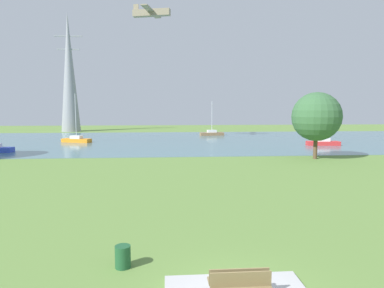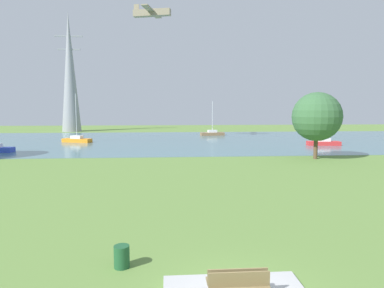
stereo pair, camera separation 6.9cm
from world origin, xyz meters
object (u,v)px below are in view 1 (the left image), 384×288
at_px(bench_facing_water, 238,283).
at_px(sailboat_brown, 212,133).
at_px(electricity_pylon, 69,72).
at_px(light_aircraft, 151,13).
at_px(sailboat_red, 323,142).
at_px(tree_mid_shore, 316,117).
at_px(sailboat_orange, 76,140).
at_px(litter_bin, 123,257).

height_order(bench_facing_water, sailboat_brown, sailboat_brown).
height_order(electricity_pylon, light_aircraft, electricity_pylon).
relative_size(bench_facing_water, sailboat_red, 0.25).
xyz_separation_m(sailboat_red, light_aircraft, (-25.93, 10.62, 21.17)).
xyz_separation_m(tree_mid_shore, electricity_pylon, (-38.94, 47.08, 9.15)).
distance_m(sailboat_red, light_aircraft, 35.11).
bearing_deg(sailboat_orange, bench_facing_water, -70.81).
distance_m(sailboat_red, electricity_pylon, 58.69).
bearing_deg(tree_mid_shore, light_aircraft, 128.41).
height_order(litter_bin, tree_mid_shore, tree_mid_shore).
xyz_separation_m(bench_facing_water, electricity_pylon, (-24.47, 74.44, 13.35)).
distance_m(sailboat_brown, tree_mid_shore, 33.79).
height_order(sailboat_red, electricity_pylon, electricity_pylon).
relative_size(litter_bin, sailboat_brown, 0.11).
xyz_separation_m(sailboat_orange, light_aircraft, (12.28, 3.25, 21.16)).
xyz_separation_m(litter_bin, sailboat_orange, (-12.97, 45.63, 0.07)).
bearing_deg(sailboat_brown, light_aircraft, -142.47).
relative_size(bench_facing_water, light_aircraft, 0.21).
bearing_deg(sailboat_orange, electricity_pylon, 106.39).
bearing_deg(bench_facing_water, light_aircraft, 94.91).
bearing_deg(tree_mid_shore, bench_facing_water, -117.87).
distance_m(litter_bin, light_aircraft, 53.30).
xyz_separation_m(litter_bin, sailboat_red, (25.23, 38.27, 0.06)).
distance_m(bench_facing_water, litter_bin, 4.34).
distance_m(sailboat_orange, electricity_pylon, 30.71).
bearing_deg(sailboat_brown, tree_mid_shore, -77.58).
bearing_deg(litter_bin, light_aircraft, 90.82).
bearing_deg(sailboat_red, bench_facing_water, -117.98).
height_order(tree_mid_shore, electricity_pylon, electricity_pylon).
bearing_deg(light_aircraft, sailboat_red, -22.27).
height_order(sailboat_orange, electricity_pylon, electricity_pylon).
height_order(sailboat_red, light_aircraft, light_aircraft).
relative_size(sailboat_red, sailboat_orange, 0.90).
relative_size(sailboat_orange, light_aircraft, 0.94).
relative_size(litter_bin, sailboat_red, 0.11).
xyz_separation_m(sailboat_red, sailboat_brown, (-14.27, 19.57, -0.00)).
xyz_separation_m(litter_bin, sailboat_brown, (10.95, 57.83, 0.06)).
distance_m(bench_facing_water, electricity_pylon, 79.49).
bearing_deg(bench_facing_water, electricity_pylon, 108.20).
distance_m(bench_facing_water, tree_mid_shore, 31.23).
bearing_deg(light_aircraft, litter_bin, -89.18).
bearing_deg(sailboat_brown, electricity_pylon, 155.69).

